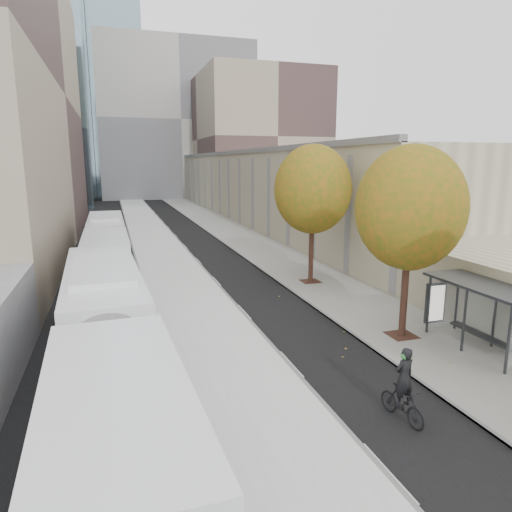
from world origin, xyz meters
name	(u,v)px	position (x,y,z in m)	size (l,w,h in m)	color
bus_platform	(160,249)	(-3.88, 35.00, 0.07)	(4.25, 150.00, 0.15)	silver
sidewalk	(254,245)	(4.12, 35.00, 0.04)	(4.75, 150.00, 0.08)	gray
building_tan	(269,183)	(15.50, 64.00, 4.00)	(18.00, 92.00, 8.00)	#9D937C
building_far_block	(175,123)	(6.00, 96.00, 15.00)	(30.00, 18.00, 30.00)	#A5A199
bus_shelter	(487,295)	(5.69, 10.96, 2.19)	(1.90, 4.40, 2.53)	#383A3F
tree_c	(410,208)	(3.60, 13.00, 5.25)	(4.20, 4.20, 7.28)	black
tree_d	(313,189)	(3.60, 22.00, 5.47)	(4.40, 4.40, 7.60)	black
bus_near	(108,342)	(-7.68, 11.75, 1.66)	(3.38, 18.30, 3.04)	silver
bus_far	(106,243)	(-7.85, 30.55, 1.58)	(2.68, 17.41, 2.90)	silver
cyclist	(403,394)	(-0.07, 7.75, 0.79)	(0.71, 1.71, 2.12)	black
distant_car	(112,222)	(-7.46, 49.80, 0.66)	(1.57, 3.90, 1.33)	silver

